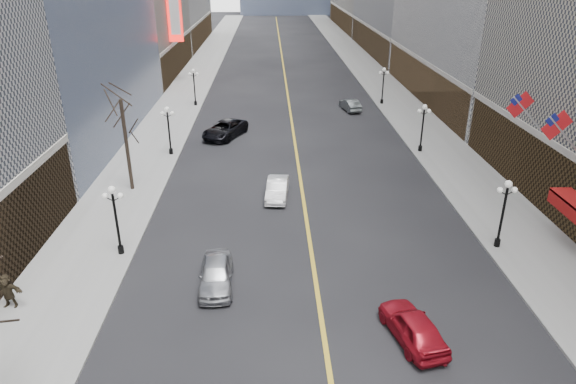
{
  "coord_description": "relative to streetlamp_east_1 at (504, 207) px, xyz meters",
  "views": [
    {
      "loc": [
        -2.47,
        2.23,
        16.62
      ],
      "look_at": [
        -1.71,
        23.12,
        7.23
      ],
      "focal_mm": 32.0,
      "sensor_mm": 36.0,
      "label": 1
    }
  ],
  "objects": [
    {
      "name": "streetlamp_west_2",
      "position": [
        -23.6,
        18.0,
        0.0
      ],
      "size": [
        1.26,
        0.44,
        4.52
      ],
      "color": "black",
      "rests_on": "sidewalk_west"
    },
    {
      "name": "lane_line",
      "position": [
        -11.8,
        50.0,
        -2.89
      ],
      "size": [
        0.25,
        200.0,
        0.02
      ],
      "primitive_type": "cube",
      "color": "gold",
      "rests_on": "ground"
    },
    {
      "name": "tree_west_far",
      "position": [
        -25.3,
        10.0,
        3.34
      ],
      "size": [
        3.6,
        3.6,
        7.92
      ],
      "color": "#2D231C",
      "rests_on": "sidewalk_west"
    },
    {
      "name": "flag_5",
      "position": [
        3.51,
        7.0,
        4.39
      ],
      "size": [
        2.87,
        0.12,
        2.87
      ],
      "color": "#B2B2B7",
      "rests_on": "ground"
    },
    {
      "name": "ped_west_far",
      "position": [
        -27.98,
        -5.2,
        -1.8
      ],
      "size": [
        1.8,
        0.65,
        1.91
      ],
      "primitive_type": "imported",
      "rotation": [
        0.0,
        0.0,
        -0.08
      ],
      "color": "#2E2619",
      "rests_on": "sidewalk_west"
    },
    {
      "name": "car_sb_mid",
      "position": [
        -7.6,
        -8.36,
        -2.12
      ],
      "size": [
        2.85,
        4.87,
        1.56
      ],
      "primitive_type": "imported",
      "rotation": [
        0.0,
        0.0,
        3.38
      ],
      "color": "maroon",
      "rests_on": "ground"
    },
    {
      "name": "streetlamp_west_3",
      "position": [
        -23.6,
        36.0,
        0.0
      ],
      "size": [
        1.26,
        0.44,
        4.52
      ],
      "color": "black",
      "rests_on": "sidewalk_west"
    },
    {
      "name": "sidewalk_west",
      "position": [
        -25.8,
        40.0,
        -2.83
      ],
      "size": [
        6.0,
        230.0,
        0.15
      ],
      "primitive_type": "cube",
      "color": "gray",
      "rests_on": "ground"
    },
    {
      "name": "streetlamp_east_2",
      "position": [
        0.0,
        18.0,
        0.0
      ],
      "size": [
        1.26,
        0.44,
        4.52
      ],
      "color": "black",
      "rests_on": "sidewalk_east"
    },
    {
      "name": "car_nb_far",
      "position": [
        -18.94,
        23.4,
        -2.06
      ],
      "size": [
        5.04,
        6.66,
        1.68
      ],
      "primitive_type": "imported",
      "rotation": [
        0.0,
        0.0,
        -0.43
      ],
      "color": "black",
      "rests_on": "ground"
    },
    {
      "name": "car_nb_mid",
      "position": [
        -13.8,
        8.2,
        -2.18
      ],
      "size": [
        1.93,
        4.52,
        1.45
      ],
      "primitive_type": "imported",
      "rotation": [
        0.0,
        0.0,
        -0.09
      ],
      "color": "silver",
      "rests_on": "ground"
    },
    {
      "name": "sidewalk_east",
      "position": [
        2.2,
        40.0,
        -2.83
      ],
      "size": [
        6.0,
        230.0,
        0.15
      ],
      "primitive_type": "cube",
      "color": "gray",
      "rests_on": "ground"
    },
    {
      "name": "streetlamp_east_1",
      "position": [
        0.0,
        0.0,
        0.0
      ],
      "size": [
        1.26,
        0.44,
        4.52
      ],
      "color": "black",
      "rests_on": "sidewalk_east"
    },
    {
      "name": "streetlamp_west_1",
      "position": [
        -23.6,
        0.0,
        0.0
      ],
      "size": [
        1.26,
        0.44,
        4.52
      ],
      "color": "black",
      "rests_on": "sidewalk_west"
    },
    {
      "name": "streetlamp_east_3",
      "position": [
        0.0,
        36.0,
        0.0
      ],
      "size": [
        1.26,
        0.44,
        4.52
      ],
      "color": "black",
      "rests_on": "sidewalk_east"
    },
    {
      "name": "flag_4",
      "position": [
        3.51,
        2.0,
        4.39
      ],
      "size": [
        2.87,
        0.12,
        2.87
      ],
      "color": "#B2B2B7",
      "rests_on": "ground"
    },
    {
      "name": "car_nb_near",
      "position": [
        -17.4,
        -3.51,
        -2.12
      ],
      "size": [
        2.04,
        4.66,
        1.56
      ],
      "primitive_type": "imported",
      "rotation": [
        0.0,
        0.0,
        0.04
      ],
      "color": "#9D9FA4",
      "rests_on": "ground"
    },
    {
      "name": "car_sb_far",
      "position": [
        -4.46,
        33.25,
        -2.2
      ],
      "size": [
        2.33,
        4.48,
        1.4
      ],
      "primitive_type": "imported",
      "rotation": [
        0.0,
        0.0,
        3.35
      ],
      "color": "#4C5254",
      "rests_on": "ground"
    },
    {
      "name": "awning_c",
      "position": [
        4.3,
        -0.0,
        0.18
      ],
      "size": [
        1.4,
        4.0,
        0.93
      ],
      "color": "maroon",
      "rests_on": "ground"
    }
  ]
}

